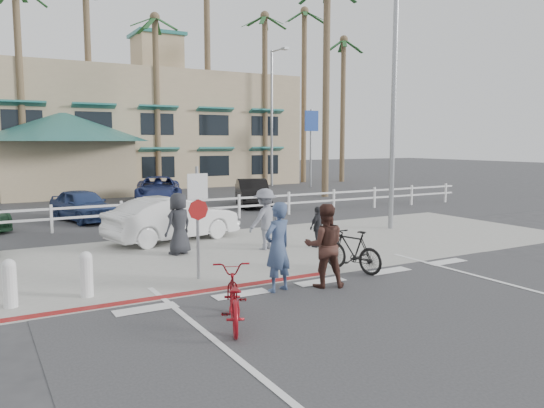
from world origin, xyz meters
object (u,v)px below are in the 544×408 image
sign_post (198,217)px  bike_black (352,251)px  bike_red (233,298)px  car_white_sedan (173,219)px

sign_post → bike_black: bearing=-18.0°
sign_post → bike_red: size_ratio=1.54×
car_white_sedan → sign_post: bearing=155.1°
sign_post → car_white_sedan: size_ratio=0.68×
sign_post → car_white_sedan: bearing=77.4°
bike_red → sign_post: bearing=-78.6°
bike_red → car_white_sedan: car_white_sedan is taller
bike_red → car_white_sedan: (1.73, 8.09, 0.21)m
car_white_sedan → bike_black: bearing=-170.3°
bike_red → bike_black: (4.18, 2.04, 0.02)m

